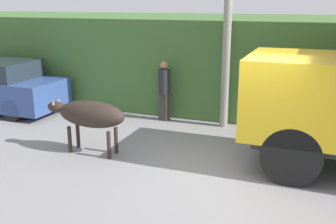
{
  "coord_description": "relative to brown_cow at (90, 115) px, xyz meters",
  "views": [
    {
      "loc": [
        1.37,
        -7.3,
        3.43
      ],
      "look_at": [
        -1.65,
        0.65,
        1.03
      ],
      "focal_mm": 42.0,
      "sensor_mm": 36.0,
      "label": 1
    }
  ],
  "objects": [
    {
      "name": "brown_cow",
      "position": [
        0.0,
        0.0,
        0.0
      ],
      "size": [
        2.02,
        0.62,
        1.26
      ],
      "rotation": [
        0.0,
        0.0,
        -0.25
      ],
      "color": "#2D231E",
      "rests_on": "ground_plane"
    },
    {
      "name": "hillside_embankment",
      "position": [
        3.39,
        6.74,
        0.53
      ],
      "size": [
        32.0,
        6.67,
        2.92
      ],
      "color": "#426B33",
      "rests_on": "ground_plane"
    },
    {
      "name": "building_backdrop",
      "position": [
        -0.21,
        4.83,
        0.54
      ],
      "size": [
        6.64,
        2.7,
        2.91
      ],
      "color": "#8CC69E",
      "rests_on": "ground_plane"
    },
    {
      "name": "pedestrian_on_hill",
      "position": [
        0.63,
        3.09,
        0.04
      ],
      "size": [
        0.45,
        0.45,
        1.77
      ],
      "rotation": [
        0.0,
        0.0,
        2.8
      ],
      "color": "#38332D",
      "rests_on": "ground_plane"
    },
    {
      "name": "ground_plane",
      "position": [
        3.39,
        -0.15,
        -0.93
      ],
      "size": [
        60.0,
        60.0,
        0.0
      ],
      "primitive_type": "plane",
      "color": "gray"
    },
    {
      "name": "utility_pole",
      "position": [
        2.44,
        3.1,
        2.37
      ],
      "size": [
        0.9,
        0.22,
        6.36
      ],
      "color": "gray",
      "rests_on": "ground_plane"
    }
  ]
}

